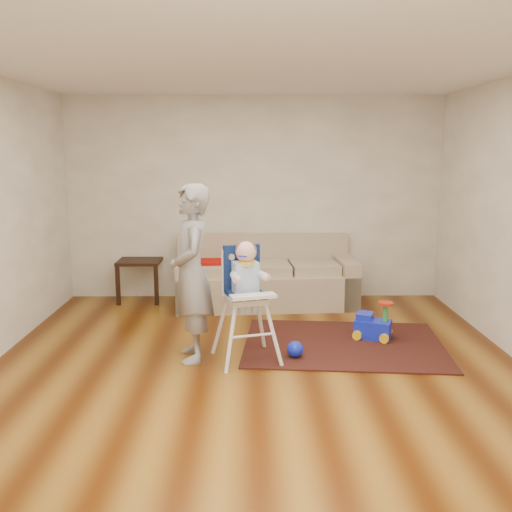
{
  "coord_description": "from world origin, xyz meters",
  "views": [
    {
      "loc": [
        -0.06,
        -4.91,
        1.99
      ],
      "look_at": [
        0.0,
        0.4,
        1.0
      ],
      "focal_mm": 40.0,
      "sensor_mm": 36.0,
      "label": 1
    }
  ],
  "objects_px": {
    "high_chair": "(246,304)",
    "adult": "(191,273)",
    "side_table": "(141,280)",
    "ride_on_toy": "(373,319)",
    "toy_ball": "(295,349)",
    "sofa": "(266,271)"
  },
  "relations": [
    {
      "from": "high_chair",
      "to": "adult",
      "type": "xyz_separation_m",
      "value": [
        -0.52,
        0.05,
        0.28
      ]
    },
    {
      "from": "side_table",
      "to": "ride_on_toy",
      "type": "xyz_separation_m",
      "value": [
        2.77,
        -1.65,
        -0.06
      ]
    },
    {
      "from": "ride_on_toy",
      "to": "adult",
      "type": "height_order",
      "value": "adult"
    },
    {
      "from": "side_table",
      "to": "toy_ball",
      "type": "bearing_deg",
      "value": -49.42
    },
    {
      "from": "high_chair",
      "to": "adult",
      "type": "distance_m",
      "value": 0.59
    },
    {
      "from": "toy_ball",
      "to": "adult",
      "type": "relative_size",
      "value": 0.09
    },
    {
      "from": "sofa",
      "to": "toy_ball",
      "type": "height_order",
      "value": "sofa"
    },
    {
      "from": "high_chair",
      "to": "adult",
      "type": "height_order",
      "value": "adult"
    },
    {
      "from": "ride_on_toy",
      "to": "adult",
      "type": "bearing_deg",
      "value": -141.83
    },
    {
      "from": "adult",
      "to": "toy_ball",
      "type": "bearing_deg",
      "value": 77.96
    },
    {
      "from": "side_table",
      "to": "high_chair",
      "type": "bearing_deg",
      "value": -57.53
    },
    {
      "from": "high_chair",
      "to": "toy_ball",
      "type": "bearing_deg",
      "value": -13.02
    },
    {
      "from": "adult",
      "to": "sofa",
      "type": "bearing_deg",
      "value": 147.97
    },
    {
      "from": "side_table",
      "to": "adult",
      "type": "distance_m",
      "value": 2.44
    },
    {
      "from": "toy_ball",
      "to": "adult",
      "type": "xyz_separation_m",
      "value": [
        -0.99,
        0.02,
        0.75
      ]
    },
    {
      "from": "high_chair",
      "to": "adult",
      "type": "bearing_deg",
      "value": 158.52
    },
    {
      "from": "sofa",
      "to": "ride_on_toy",
      "type": "xyz_separation_m",
      "value": [
        1.1,
        -1.4,
        -0.22
      ]
    },
    {
      "from": "toy_ball",
      "to": "adult",
      "type": "distance_m",
      "value": 1.24
    },
    {
      "from": "side_table",
      "to": "sofa",
      "type": "bearing_deg",
      "value": -8.36
    },
    {
      "from": "adult",
      "to": "side_table",
      "type": "bearing_deg",
      "value": -168.29
    },
    {
      "from": "side_table",
      "to": "ride_on_toy",
      "type": "distance_m",
      "value": 3.23
    },
    {
      "from": "sofa",
      "to": "side_table",
      "type": "xyz_separation_m",
      "value": [
        -1.67,
        0.24,
        -0.16
      ]
    }
  ]
}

